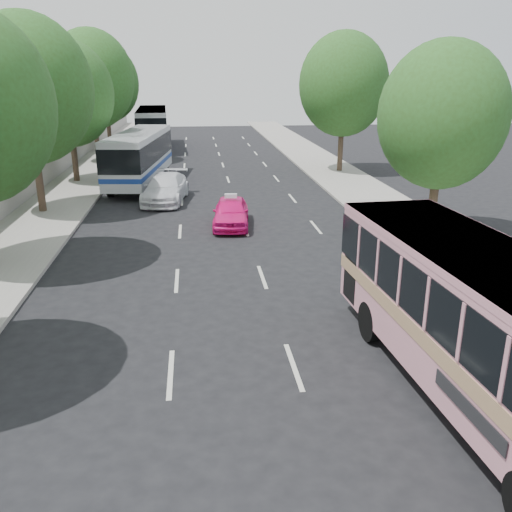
{
  "coord_description": "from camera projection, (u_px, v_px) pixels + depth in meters",
  "views": [
    {
      "loc": [
        -1.18,
        -13.16,
        6.61
      ],
      "look_at": [
        0.5,
        1.55,
        1.6
      ],
      "focal_mm": 38.0,
      "sensor_mm": 36.0,
      "label": 1
    }
  ],
  "objects": [
    {
      "name": "sidewalk_left",
      "position": [
        72.0,
        188.0,
        32.51
      ],
      "size": [
        4.0,
        90.0,
        0.15
      ],
      "primitive_type": "cube",
      "color": "#9E998E",
      "rests_on": "ground"
    },
    {
      "name": "tour_coach_rear",
      "position": [
        153.0,
        125.0,
        49.79
      ],
      "size": [
        3.11,
        11.95,
        3.54
      ],
      "rotation": [
        0.0,
        0.0,
        0.05
      ],
      "color": "silver",
      "rests_on": "ground"
    },
    {
      "name": "tree_left_f",
      "position": [
        106.0,
        81.0,
        47.49
      ],
      "size": [
        5.88,
        5.88,
        9.16
      ],
      "color": "#38281E",
      "rests_on": "ground"
    },
    {
      "name": "tree_left_c",
      "position": [
        28.0,
        84.0,
        24.86
      ],
      "size": [
        6.0,
        6.0,
        9.35
      ],
      "color": "#38281E",
      "rests_on": "ground"
    },
    {
      "name": "tour_coach_front",
      "position": [
        140.0,
        153.0,
        33.5
      ],
      "size": [
        3.54,
        10.85,
        3.19
      ],
      "rotation": [
        0.0,
        0.0,
        -0.12
      ],
      "color": "silver",
      "rests_on": "ground"
    },
    {
      "name": "pink_bus",
      "position": [
        483.0,
        315.0,
        10.9
      ],
      "size": [
        3.17,
        10.19,
        3.21
      ],
      "rotation": [
        0.0,
        0.0,
        0.06
      ],
      "color": "#CC8395",
      "rests_on": "ground"
    },
    {
      "name": "tree_right_near",
      "position": [
        445.0,
        111.0,
        21.39
      ],
      "size": [
        5.1,
        5.1,
        7.95
      ],
      "color": "#38281E",
      "rests_on": "ground"
    },
    {
      "name": "white_pickup",
      "position": [
        166.0,
        188.0,
        29.16
      ],
      "size": [
        2.7,
        5.25,
        1.46
      ],
      "primitive_type": "imported",
      "rotation": [
        0.0,
        0.0,
        -0.13
      ],
      "color": "white",
      "rests_on": "ground"
    },
    {
      "name": "tree_left_d",
      "position": [
        69.0,
        90.0,
        32.56
      ],
      "size": [
        5.52,
        5.52,
        8.6
      ],
      "color": "#38281E",
      "rests_on": "ground"
    },
    {
      "name": "tree_left_e",
      "position": [
        92.0,
        76.0,
        39.84
      ],
      "size": [
        6.3,
        6.3,
        9.82
      ],
      "color": "#38281E",
      "rests_on": "ground"
    },
    {
      "name": "sidewalk_right",
      "position": [
        348.0,
        182.0,
        34.35
      ],
      "size": [
        4.0,
        90.0,
        0.12
      ],
      "primitive_type": "cube",
      "color": "#9E998E",
      "rests_on": "ground"
    },
    {
      "name": "low_wall",
      "position": [
        40.0,
        175.0,
        32.05
      ],
      "size": [
        0.3,
        90.0,
        1.5
      ],
      "primitive_type": "cube",
      "color": "#9E998E",
      "rests_on": "sidewalk_left"
    },
    {
      "name": "ground",
      "position": [
        244.0,
        331.0,
        14.63
      ],
      "size": [
        120.0,
        120.0,
        0.0
      ],
      "primitive_type": "plane",
      "color": "black",
      "rests_on": "ground"
    },
    {
      "name": "tree_right_far",
      "position": [
        345.0,
        81.0,
        36.18
      ],
      "size": [
        6.0,
        6.0,
        9.35
      ],
      "color": "#38281E",
      "rests_on": "ground"
    },
    {
      "name": "taxi_roof_sign",
      "position": [
        231.0,
        196.0,
        24.18
      ],
      "size": [
        0.57,
        0.23,
        0.18
      ],
      "primitive_type": "cube",
      "rotation": [
        0.0,
        0.0,
        -0.1
      ],
      "color": "silver",
      "rests_on": "pink_taxi"
    },
    {
      "name": "pink_taxi",
      "position": [
        231.0,
        212.0,
        24.42
      ],
      "size": [
        1.94,
        4.02,
        1.32
      ],
      "primitive_type": "imported",
      "rotation": [
        0.0,
        0.0,
        -0.1
      ],
      "color": "#F61583",
      "rests_on": "ground"
    }
  ]
}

